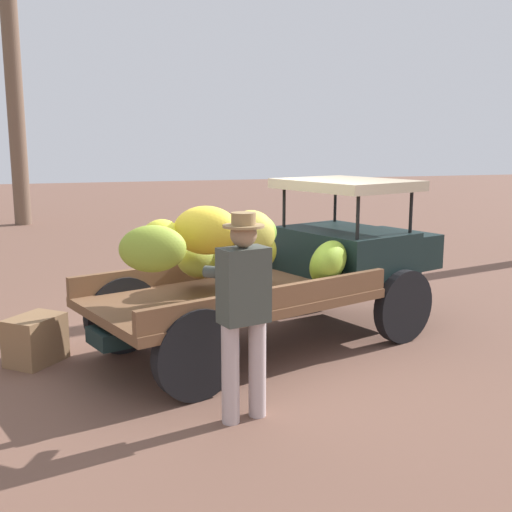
# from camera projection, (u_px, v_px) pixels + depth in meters

# --- Properties ---
(ground_plane) EXTENTS (60.00, 60.00, 0.00)m
(ground_plane) POSITION_uv_depth(u_px,v_px,m) (244.00, 349.00, 7.05)
(ground_plane) COLOR brown
(truck) EXTENTS (4.66, 2.87, 1.87)m
(truck) POSITION_uv_depth(u_px,v_px,m) (289.00, 263.00, 7.12)
(truck) COLOR black
(truck) RESTS_ON ground
(farmer) EXTENTS (0.53, 0.49, 1.77)m
(farmer) POSITION_uv_depth(u_px,v_px,m) (243.00, 304.00, 5.10)
(farmer) COLOR #BDAAA9
(farmer) RESTS_ON ground
(wooden_crate) EXTENTS (0.69, 0.70, 0.51)m
(wooden_crate) POSITION_uv_depth(u_px,v_px,m) (36.00, 340.00, 6.58)
(wooden_crate) COLOR olive
(wooden_crate) RESTS_ON ground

